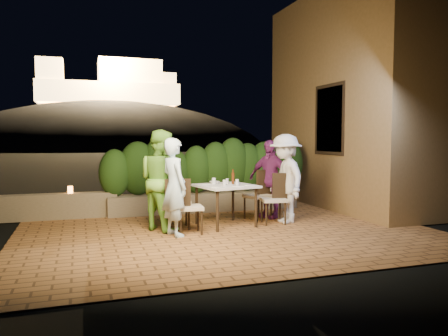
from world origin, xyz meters
name	(u,v)px	position (x,y,z in m)	size (l,w,h in m)	color
ground	(231,234)	(0.00, 0.00, -0.02)	(400.00, 400.00, 0.00)	black
terrace_floor	(222,231)	(0.00, 0.50, -0.07)	(7.00, 6.00, 0.15)	#905D2E
building_wall	(348,99)	(3.60, 2.00, 2.50)	(1.60, 5.00, 5.00)	olive
window_pane	(330,120)	(2.82, 1.50, 2.00)	(0.08, 1.00, 1.40)	black
window_frame	(330,120)	(2.81, 1.50, 2.00)	(0.06, 1.15, 1.55)	black
planter	(205,202)	(0.20, 2.30, 0.20)	(4.20, 0.55, 0.40)	#6F6146
hedge	(205,168)	(0.20, 2.30, 0.95)	(4.00, 0.70, 1.10)	#19350E
parapet	(60,206)	(-2.80, 2.30, 0.25)	(2.20, 0.30, 0.50)	#6F6146
hill	(111,175)	(2.00, 60.00, -4.00)	(52.00, 40.00, 22.00)	black
fortress	(109,77)	(2.00, 60.00, 10.50)	(26.00, 8.00, 8.00)	#FFCC7A
dining_table	(226,205)	(0.10, 0.61, 0.38)	(0.96, 0.96, 0.75)	white
plate_nw	(216,187)	(-0.16, 0.33, 0.76)	(0.20, 0.20, 0.01)	white
plate_sw	(205,184)	(-0.23, 0.80, 0.76)	(0.20, 0.20, 0.01)	white
plate_ne	(248,185)	(0.45, 0.42, 0.76)	(0.20, 0.20, 0.01)	white
plate_se	(233,182)	(0.35, 0.90, 0.76)	(0.24, 0.24, 0.01)	white
plate_centre	(227,185)	(0.13, 0.60, 0.76)	(0.20, 0.20, 0.01)	white
plate_front	(238,186)	(0.23, 0.30, 0.76)	(0.23, 0.23, 0.01)	white
glass_nw	(224,183)	(0.02, 0.44, 0.80)	(0.06, 0.06, 0.11)	silver
glass_sw	(214,181)	(-0.07, 0.78, 0.81)	(0.07, 0.07, 0.12)	silver
glass_ne	(237,182)	(0.30, 0.55, 0.80)	(0.06, 0.06, 0.10)	silver
glass_se	(227,181)	(0.20, 0.81, 0.80)	(0.06, 0.06, 0.10)	silver
beer_bottle	(233,177)	(0.26, 0.66, 0.89)	(0.05, 0.05, 0.28)	#4D220C
bowl	(214,182)	(-0.02, 0.91, 0.77)	(0.17, 0.17, 0.04)	white
chair_left_front	(189,206)	(-0.68, 0.19, 0.46)	(0.43, 0.43, 0.92)	black
chair_left_back	(177,200)	(-0.80, 0.65, 0.50)	(0.47, 0.47, 1.01)	black
chair_right_front	(273,198)	(1.01, 0.51, 0.47)	(0.44, 0.44, 0.95)	black
chair_right_back	(258,195)	(0.90, 1.01, 0.49)	(0.45, 0.45, 0.97)	black
diner_blue	(174,187)	(-0.95, 0.11, 0.80)	(0.58, 0.38, 1.60)	silver
diner_green	(161,180)	(-1.08, 0.64, 0.87)	(0.85, 0.66, 1.74)	#73BC3A
diner_white	(285,179)	(1.26, 0.53, 0.84)	(1.08, 0.62, 1.67)	white
diner_purple	(269,179)	(1.19, 1.09, 0.78)	(0.91, 0.38, 1.56)	#77276F
parapet_lamp	(70,190)	(-2.60, 2.30, 0.57)	(0.10, 0.10, 0.14)	orange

